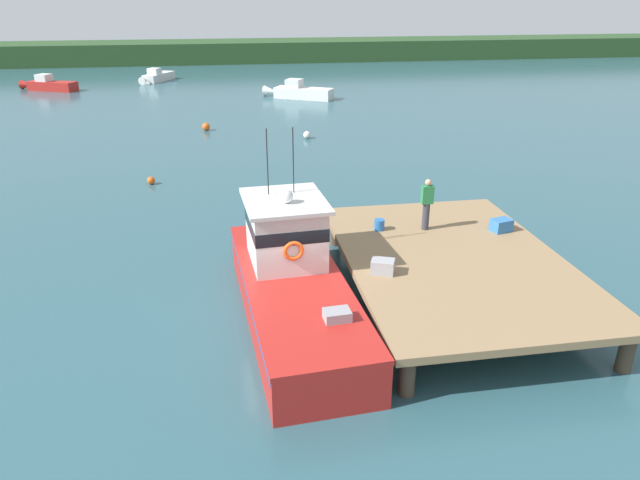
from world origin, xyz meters
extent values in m
plane|color=#2D5660|center=(0.00, 0.00, 0.00)|extent=(200.00, 200.00, 0.00)
cylinder|color=#4C3D2D|center=(2.20, -4.10, 0.50)|extent=(0.36, 0.36, 1.00)
cylinder|color=#4C3D2D|center=(7.40, -4.10, 0.50)|extent=(0.36, 0.36, 1.00)
cylinder|color=#4C3D2D|center=(2.20, 4.10, 0.50)|extent=(0.36, 0.36, 1.00)
cylinder|color=#4C3D2D|center=(7.40, 4.10, 0.50)|extent=(0.36, 0.36, 1.00)
cube|color=#937551|center=(4.80, 0.00, 1.10)|extent=(6.00, 9.00, 0.20)
cube|color=red|center=(0.20, -0.65, 0.55)|extent=(3.07, 8.16, 1.10)
cone|color=red|center=(-0.15, 4.24, 0.55)|extent=(1.23, 1.87, 1.10)
cube|color=#234C9E|center=(0.20, -0.65, 1.00)|extent=(3.08, 8.00, 0.12)
cube|color=red|center=(0.20, -0.65, 1.16)|extent=(3.11, 8.16, 0.12)
cube|color=silver|center=(0.11, 0.55, 2.00)|extent=(2.05, 2.33, 1.80)
cube|color=black|center=(0.11, 0.55, 2.31)|extent=(2.08, 2.35, 0.36)
cube|color=silver|center=(0.11, 0.55, 2.95)|extent=(2.32, 2.65, 0.10)
sphere|color=white|center=(0.13, 0.25, 3.18)|extent=(0.36, 0.36, 0.36)
cylinder|color=black|center=(-0.27, 1.02, 3.90)|extent=(0.03, 0.03, 1.80)
cylinder|color=black|center=(0.43, 1.07, 3.90)|extent=(0.03, 0.03, 1.80)
cube|color=#939399|center=(0.91, -2.80, 1.28)|extent=(0.63, 0.48, 0.36)
torus|color=orange|center=(0.00, -3.47, 1.16)|extent=(0.60, 0.60, 0.12)
torus|color=#EA5119|center=(0.20, -0.59, 2.00)|extent=(0.55, 0.14, 0.54)
cube|color=#9E9EA3|center=(2.55, -0.62, 1.39)|extent=(0.72, 0.63, 0.37)
cube|color=#3370B2|center=(6.95, 1.60, 1.39)|extent=(0.69, 0.58, 0.39)
cylinder|color=#2866B2|center=(3.24, 2.31, 1.37)|extent=(0.32, 0.32, 0.34)
cylinder|color=#383842|center=(4.67, 2.13, 1.63)|extent=(0.22, 0.22, 0.86)
cube|color=#287F47|center=(4.67, 2.13, 2.34)|extent=(0.36, 0.22, 0.56)
sphere|color=tan|center=(4.67, 2.13, 2.73)|extent=(0.20, 0.20, 0.20)
cube|color=red|center=(-16.07, 41.14, 0.39)|extent=(4.49, 3.06, 0.78)
cone|color=red|center=(-18.51, 42.28, 0.39)|extent=(1.31, 1.17, 0.78)
cube|color=silver|center=(-16.75, 41.46, 1.08)|extent=(1.44, 1.45, 0.59)
cube|color=silver|center=(-7.38, 45.76, 0.37)|extent=(2.92, 4.17, 0.73)
cone|color=silver|center=(-8.49, 43.51, 0.37)|extent=(1.10, 1.22, 0.73)
cube|color=silver|center=(-7.69, 45.13, 1.00)|extent=(1.36, 1.35, 0.55)
cube|color=white|center=(5.16, 33.46, 0.43)|extent=(4.85, 3.65, 0.86)
cone|color=white|center=(2.59, 34.92, 0.43)|extent=(1.45, 1.33, 0.86)
cube|color=silver|center=(4.44, 33.87, 1.18)|extent=(1.62, 1.63, 0.64)
sphere|color=silver|center=(3.45, 19.68, 0.22)|extent=(0.44, 0.44, 0.44)
sphere|color=#EA5B19|center=(-4.80, 12.10, 0.18)|extent=(0.35, 0.35, 0.35)
sphere|color=#EA5B19|center=(-2.50, 22.84, 0.24)|extent=(0.49, 0.49, 0.49)
cube|color=#284723|center=(0.00, 62.00, 1.20)|extent=(120.00, 8.00, 2.40)
camera|label=1|loc=(-1.32, -13.89, 8.08)|focal=32.42mm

